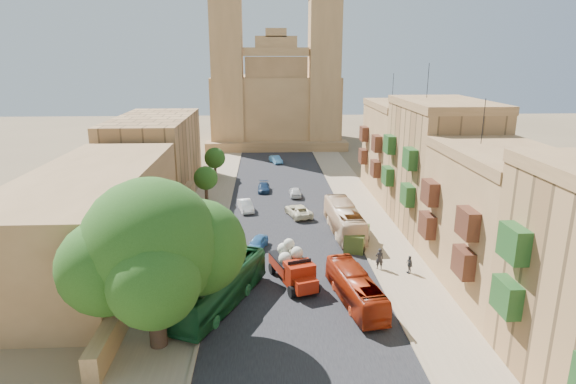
{
  "coord_description": "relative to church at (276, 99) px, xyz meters",
  "views": [
    {
      "loc": [
        -2.47,
        -23.77,
        18.11
      ],
      "look_at": [
        0.0,
        26.0,
        4.0
      ],
      "focal_mm": 30.0,
      "sensor_mm": 36.0,
      "label": 1
    }
  ],
  "objects": [
    {
      "name": "west_building_low",
      "position": [
        -18.0,
        -60.61,
        -5.32
      ],
      "size": [
        10.0,
        28.0,
        8.4
      ],
      "primitive_type": "cube",
      "color": "olive",
      "rests_on": "ground"
    },
    {
      "name": "church",
      "position": [
        0.0,
        0.0,
        0.0
      ],
      "size": [
        28.0,
        22.5,
        36.3
      ],
      "color": "#A27749",
      "rests_on": "ground"
    },
    {
      "name": "pedestrian_c",
      "position": [
        9.88,
        -64.79,
        -8.71
      ],
      "size": [
        0.57,
        1.0,
        1.6
      ],
      "primitive_type": "imported",
      "rotation": [
        0.0,
        0.0,
        4.91
      ],
      "color": "#37393D",
      "rests_on": "ground"
    },
    {
      "name": "pedestrian_a",
      "position": [
        7.5,
        -63.8,
        -8.55
      ],
      "size": [
        0.71,
        0.48,
        1.93
      ],
      "primitive_type": "imported",
      "rotation": [
        0.0,
        0.0,
        3.12
      ],
      "color": "#242225",
      "rests_on": "ground"
    },
    {
      "name": "street_tree_b",
      "position": [
        -10.0,
        -54.61,
        -6.64
      ],
      "size": [
        2.8,
        2.8,
        4.3
      ],
      "color": "#3C291E",
      "rests_on": "ground"
    },
    {
      "name": "west_building_mid",
      "position": [
        -18.0,
        -34.61,
        -4.52
      ],
      "size": [
        10.0,
        22.0,
        10.0
      ],
      "primitive_type": "cube",
      "color": "#AC7F4E",
      "rests_on": "ground"
    },
    {
      "name": "ficus_tree",
      "position": [
        -9.4,
        -74.61,
        -2.91
      ],
      "size": [
        11.17,
        10.28,
        11.17
      ],
      "color": "#3C291E",
      "rests_on": "ground"
    },
    {
      "name": "sidewalk_east",
      "position": [
        9.5,
        -48.61,
        -9.51
      ],
      "size": [
        5.0,
        140.0,
        0.01
      ],
      "primitive_type": "cube",
      "color": "#978063",
      "rests_on": "ground"
    },
    {
      "name": "bus_cream_east",
      "position": [
        5.84,
        -54.68,
        -7.99
      ],
      "size": [
        2.98,
        11.01,
        3.04
      ],
      "primitive_type": "imported",
      "rotation": [
        0.0,
        0.0,
        3.18
      ],
      "color": "beige",
      "rests_on": "ground"
    },
    {
      "name": "street_tree_d",
      "position": [
        -10.0,
        -30.61,
        -6.26
      ],
      "size": [
        3.16,
        3.16,
        4.86
      ],
      "color": "#3C291E",
      "rests_on": "ground"
    },
    {
      "name": "car_cream",
      "position": [
        1.39,
        -48.96,
        -8.84
      ],
      "size": [
        3.48,
        5.28,
        1.35
      ],
      "primitive_type": "imported",
      "rotation": [
        0.0,
        0.0,
        3.42
      ],
      "color": "#F1E7C2",
      "rests_on": "ground"
    },
    {
      "name": "street_tree_c",
      "position": [
        -10.0,
        -42.61,
        -6.38
      ],
      "size": [
        3.05,
        3.05,
        4.69
      ],
      "color": "#3C291E",
      "rests_on": "ground"
    },
    {
      "name": "west_wall",
      "position": [
        -12.5,
        -58.61,
        -8.62
      ],
      "size": [
        1.0,
        40.0,
        1.8
      ],
      "primitive_type": "cube",
      "color": "#A27749",
      "rests_on": "ground"
    },
    {
      "name": "kerb_west",
      "position": [
        -7.0,
        -48.61,
        -9.46
      ],
      "size": [
        0.25,
        140.0,
        0.12
      ],
      "primitive_type": "cube",
      "color": "#978063",
      "rests_on": "ground"
    },
    {
      "name": "sidewalk_west",
      "position": [
        -9.5,
        -48.61,
        -9.51
      ],
      "size": [
        5.0,
        140.0,
        0.01
      ],
      "primitive_type": "cube",
      "color": "#978063",
      "rests_on": "ground"
    },
    {
      "name": "car_blue_b",
      "position": [
        -0.5,
        -19.7,
        -8.88
      ],
      "size": [
        2.48,
        4.08,
        1.27
      ],
      "primitive_type": "imported",
      "rotation": [
        0.0,
        0.0,
        0.32
      ],
      "color": "#539ACD",
      "rests_on": "ground"
    },
    {
      "name": "bus_red_east",
      "position": [
        4.25,
        -69.76,
        -8.28
      ],
      "size": [
        3.49,
        9.06,
        2.46
      ],
      "primitive_type": "imported",
      "rotation": [
        0.0,
        0.0,
        3.31
      ],
      "color": "#9E270D",
      "rests_on": "ground"
    },
    {
      "name": "red_truck",
      "position": [
        -0.26,
        -66.15,
        -7.95
      ],
      "size": [
        4.04,
        6.46,
        3.57
      ],
      "color": "maroon",
      "rests_on": "ground"
    },
    {
      "name": "ground",
      "position": [
        0.0,
        -78.61,
        -9.52
      ],
      "size": [
        260.0,
        260.0,
        0.0
      ],
      "primitive_type": "plane",
      "color": "brown"
    },
    {
      "name": "car_blue_a",
      "position": [
        -3.26,
        -58.61,
        -8.92
      ],
      "size": [
        2.37,
        3.74,
        1.19
      ],
      "primitive_type": "imported",
      "rotation": [
        0.0,
        0.0,
        -0.3
      ],
      "color": "teal",
      "rests_on": "ground"
    },
    {
      "name": "road_surface",
      "position": [
        0.0,
        -48.61,
        -9.51
      ],
      "size": [
        14.0,
        140.0,
        0.01
      ],
      "primitive_type": "cube",
      "color": "black",
      "rests_on": "ground"
    },
    {
      "name": "kerb_east",
      "position": [
        7.0,
        -48.61,
        -9.46
      ],
      "size": [
        0.25,
        140.0,
        0.12
      ],
      "primitive_type": "cube",
      "color": "#978063",
      "rests_on": "ground"
    },
    {
      "name": "bus_green_north",
      "position": [
        -5.91,
        -69.64,
        -7.97
      ],
      "size": [
        6.81,
        11.18,
        3.08
      ],
      "primitive_type": "imported",
      "rotation": [
        0.0,
        0.0,
        -0.41
      ],
      "color": "#1A562A",
      "rests_on": "ground"
    },
    {
      "name": "street_tree_a",
      "position": [
        -10.0,
        -66.61,
        -6.5
      ],
      "size": [
        2.94,
        2.94,
        4.51
      ],
      "color": "#3C291E",
      "rests_on": "ground"
    },
    {
      "name": "olive_pickup",
      "position": [
        6.5,
        -58.61,
        -8.66
      ],
      "size": [
        3.22,
        4.62,
        1.75
      ],
      "color": "#3D4E1D",
      "rests_on": "ground"
    },
    {
      "name": "car_white_b",
      "position": [
        1.56,
        -40.71,
        -8.89
      ],
      "size": [
        1.53,
        3.71,
        1.26
      ],
      "primitive_type": "imported",
      "rotation": [
        0.0,
        0.0,
        3.15
      ],
      "color": "silver",
      "rests_on": "ground"
    },
    {
      "name": "car_dkblue",
      "position": [
        -2.64,
        -38.0,
        -8.95
      ],
      "size": [
        1.66,
        3.95,
        1.14
      ],
      "primitive_type": "imported",
      "rotation": [
        0.0,
        0.0,
        -0.02
      ],
      "color": "navy",
      "rests_on": "ground"
    },
    {
      "name": "townhouse_b",
      "position": [
        15.95,
        -67.61,
        -3.86
      ],
      "size": [
        9.0,
        14.0,
        14.9
      ],
      "color": "#A27749",
      "rests_on": "ground"
    },
    {
      "name": "townhouse_d",
      "position": [
        15.95,
        -39.61,
        -3.36
      ],
      "size": [
        9.0,
        14.0,
        15.9
      ],
      "color": "#A27749",
      "rests_on": "ground"
    },
    {
      "name": "car_white_a",
      "position": [
        -4.86,
        -46.63,
        -8.85
      ],
      "size": [
        2.29,
        4.27,
        1.34
      ],
      "primitive_type": "imported",
      "rotation": [
        0.0,
        0.0,
        0.23
      ],
      "color": "white",
      "rests_on": "ground"
    },
    {
      "name": "townhouse_c",
      "position": [
        15.95,
        -53.61,
        -2.61
      ],
      "size": [
        9.0,
        14.0,
        17.4
      ],
      "color": "#AC7F4E",
      "rests_on": "ground"
    }
  ]
}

